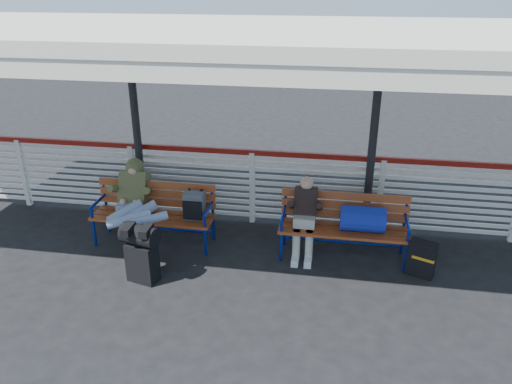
% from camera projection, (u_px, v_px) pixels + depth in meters
% --- Properties ---
extents(ground, '(60.00, 60.00, 0.00)m').
position_uv_depth(ground, '(227.00, 286.00, 6.50)').
color(ground, black).
rests_on(ground, ground).
extents(fence, '(12.08, 0.08, 1.24)m').
position_uv_depth(fence, '(252.00, 184.00, 7.95)').
color(fence, silver).
rests_on(fence, ground).
extents(canopy, '(12.60, 3.60, 3.16)m').
position_uv_depth(canopy, '(237.00, 37.00, 6.07)').
color(canopy, silver).
rests_on(canopy, ground).
extents(luggage_stack, '(0.54, 0.39, 0.81)m').
position_uv_depth(luggage_stack, '(141.00, 251.00, 6.47)').
color(luggage_stack, black).
rests_on(luggage_stack, ground).
extents(bench_left, '(1.80, 0.56, 0.92)m').
position_uv_depth(bench_left, '(164.00, 207.00, 7.36)').
color(bench_left, brown).
rests_on(bench_left, ground).
extents(bench_right, '(1.80, 0.56, 0.92)m').
position_uv_depth(bench_right, '(354.00, 220.00, 6.94)').
color(bench_right, brown).
rests_on(bench_right, ground).
extents(traveler_man, '(0.93, 1.64, 0.77)m').
position_uv_depth(traveler_man, '(135.00, 209.00, 7.04)').
color(traveler_man, '#8091AD').
rests_on(traveler_man, ground).
extents(companion_person, '(0.32, 0.66, 1.15)m').
position_uv_depth(companion_person, '(305.00, 217.00, 7.04)').
color(companion_person, '#AFAB9E').
rests_on(companion_person, ground).
extents(suitcase_side, '(0.40, 0.34, 0.49)m').
position_uv_depth(suitcase_side, '(421.00, 259.00, 6.67)').
color(suitcase_side, black).
rests_on(suitcase_side, ground).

